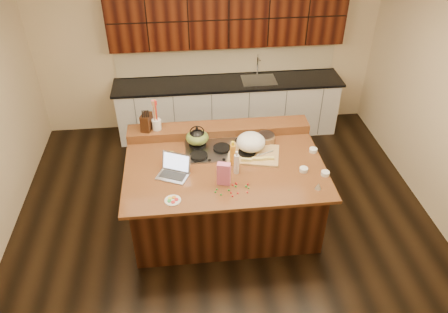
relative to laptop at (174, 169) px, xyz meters
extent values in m
cube|color=black|center=(0.60, 0.12, -0.99)|extent=(5.50, 5.00, 0.01)
cube|color=silver|center=(0.60, 0.12, 1.72)|extent=(5.50, 5.00, 0.01)
cube|color=beige|center=(0.60, 2.63, 0.37)|extent=(5.50, 0.01, 2.70)
cube|color=black|center=(0.60, 0.12, -0.54)|extent=(2.22, 1.42, 0.88)
cube|color=black|center=(0.60, 0.12, -0.08)|extent=(2.40, 1.60, 0.04)
cube|color=black|center=(0.60, 0.82, 0.00)|extent=(2.40, 0.30, 0.12)
cube|color=gray|center=(0.60, 0.42, -0.06)|extent=(0.92, 0.52, 0.02)
cylinder|color=black|center=(0.30, 0.55, -0.04)|extent=(0.22, 0.22, 0.03)
cylinder|color=black|center=(0.90, 0.55, -0.04)|extent=(0.22, 0.22, 0.03)
cylinder|color=black|center=(0.30, 0.29, -0.04)|extent=(0.22, 0.22, 0.03)
cylinder|color=black|center=(0.90, 0.29, -0.04)|extent=(0.22, 0.22, 0.03)
cylinder|color=black|center=(0.60, 0.42, -0.04)|extent=(0.22, 0.22, 0.03)
cube|color=silver|center=(0.90, 2.29, -0.53)|extent=(3.60, 0.62, 0.90)
cube|color=black|center=(0.90, 2.29, -0.06)|extent=(3.70, 0.66, 0.04)
cube|color=gray|center=(1.40, 2.29, -0.05)|extent=(0.55, 0.42, 0.01)
cylinder|color=gray|center=(1.40, 2.47, 0.14)|extent=(0.02, 0.02, 0.36)
cube|color=black|center=(0.90, 2.44, 0.97)|extent=(3.60, 0.34, 0.90)
cube|color=beige|center=(0.90, 2.60, 0.22)|extent=(3.60, 0.03, 0.50)
ellipsoid|color=black|center=(0.30, 0.55, 0.07)|extent=(0.24, 0.24, 0.19)
ellipsoid|color=#576D2B|center=(0.30, 0.55, 0.06)|extent=(0.33, 0.33, 0.16)
cube|color=#B7B7BC|center=(-0.02, -0.05, -0.06)|extent=(0.42, 0.36, 0.02)
cube|color=black|center=(-0.02, -0.05, -0.05)|extent=(0.33, 0.25, 0.00)
cube|color=#B7B7BC|center=(0.03, 0.06, 0.07)|extent=(0.35, 0.21, 0.22)
cube|color=silver|center=(0.02, 0.05, 0.07)|extent=(0.31, 0.18, 0.19)
cylinder|color=orange|center=(0.70, 0.12, 0.07)|extent=(0.08, 0.08, 0.27)
cylinder|color=silver|center=(0.72, -0.05, 0.06)|extent=(0.07, 0.07, 0.25)
cube|color=tan|center=(0.98, 0.27, -0.05)|extent=(0.71, 0.59, 0.03)
ellipsoid|color=white|center=(0.96, 0.36, 0.07)|extent=(0.36, 0.36, 0.22)
cube|color=#EDD872|center=(0.87, 0.12, -0.02)|extent=(0.14, 0.04, 0.04)
cube|color=#EDD872|center=(1.00, 0.12, -0.02)|extent=(0.14, 0.04, 0.04)
cube|color=#EDD872|center=(1.14, 0.12, -0.02)|extent=(0.14, 0.04, 0.04)
cylinder|color=gray|center=(1.12, 0.25, -0.03)|extent=(0.24, 0.10, 0.01)
cylinder|color=white|center=(1.75, -0.21, -0.04)|extent=(0.11, 0.11, 0.04)
cylinder|color=white|center=(1.52, -0.11, -0.04)|extent=(0.13, 0.13, 0.04)
cylinder|color=white|center=(1.74, 0.27, -0.04)|extent=(0.11, 0.11, 0.04)
cylinder|color=#996B3F|center=(1.19, 0.55, -0.02)|extent=(0.29, 0.29, 0.09)
cone|color=silver|center=(1.60, -0.44, -0.03)|extent=(0.10, 0.10, 0.07)
cube|color=#D0618E|center=(0.55, -0.24, 0.07)|extent=(0.16, 0.12, 0.28)
cylinder|color=white|center=(-0.03, -0.47, -0.06)|extent=(0.22, 0.22, 0.01)
cube|color=#D8CA4C|center=(-0.06, 0.22, 0.01)|extent=(0.12, 0.09, 0.15)
cylinder|color=white|center=(-0.21, 0.82, 0.13)|extent=(0.14, 0.14, 0.14)
cube|color=black|center=(-0.33, 0.82, 0.17)|extent=(0.16, 0.21, 0.22)
ellipsoid|color=red|center=(0.80, -0.43, -0.06)|extent=(0.02, 0.02, 0.02)
ellipsoid|color=#198C26|center=(0.50, -0.44, -0.06)|extent=(0.02, 0.02, 0.02)
ellipsoid|color=red|center=(0.62, -0.42, -0.06)|extent=(0.02, 0.02, 0.02)
ellipsoid|color=#198C26|center=(0.47, -0.34, -0.06)|extent=(0.02, 0.02, 0.02)
ellipsoid|color=red|center=(0.69, -0.43, -0.06)|extent=(0.02, 0.02, 0.02)
ellipsoid|color=#198C26|center=(0.80, -0.33, -0.06)|extent=(0.02, 0.02, 0.02)
ellipsoid|color=red|center=(0.69, -0.26, -0.06)|extent=(0.02, 0.02, 0.02)
ellipsoid|color=#198C26|center=(0.82, -0.36, -0.06)|extent=(0.02, 0.02, 0.02)
ellipsoid|color=red|center=(0.65, -0.28, -0.06)|extent=(0.02, 0.02, 0.02)
ellipsoid|color=#198C26|center=(0.60, -0.37, -0.06)|extent=(0.02, 0.02, 0.02)
ellipsoid|color=red|center=(0.70, -0.27, -0.06)|extent=(0.02, 0.02, 0.02)
ellipsoid|color=#198C26|center=(0.45, -0.39, -0.06)|extent=(0.02, 0.02, 0.02)
ellipsoid|color=red|center=(0.82, -0.29, -0.06)|extent=(0.02, 0.02, 0.02)
ellipsoid|color=#198C26|center=(0.68, -0.32, -0.06)|extent=(0.02, 0.02, 0.02)
ellipsoid|color=red|center=(0.63, -0.47, -0.06)|extent=(0.02, 0.02, 0.02)
camera|label=1|loc=(0.14, -4.06, 3.11)|focal=35.00mm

